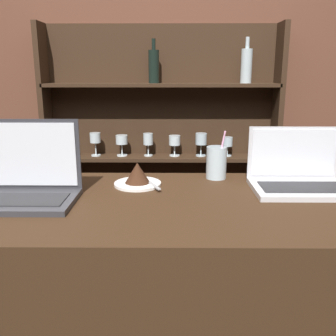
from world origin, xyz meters
TOP-DOWN VIEW (x-y plane):
  - back_wall at (0.00, 1.53)m, footprint 7.00×0.06m
  - back_shelf at (0.08, 1.45)m, footprint 1.40×0.18m
  - laptop_near at (-0.34, 0.34)m, footprint 0.34×0.22m
  - laptop_far at (0.59, 0.47)m, footprint 0.34×0.23m
  - cake_plate at (0.01, 0.51)m, footprint 0.17×0.18m
  - water_glass at (0.31, 0.60)m, footprint 0.08×0.08m

SIDE VIEW (x-z plane):
  - back_shelf at x=0.08m, z-range 0.03..1.76m
  - cake_plate at x=0.01m, z-range 1.04..1.13m
  - laptop_far at x=0.59m, z-range 0.99..1.20m
  - laptop_near at x=-0.34m, z-range 0.98..1.24m
  - water_glass at x=0.31m, z-range 1.02..1.21m
  - back_wall at x=0.00m, z-range 0.00..2.70m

